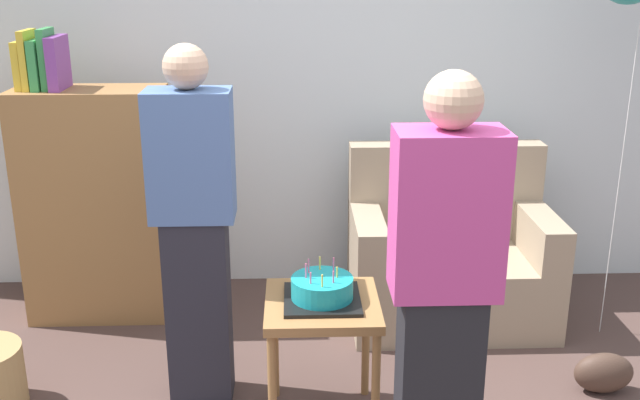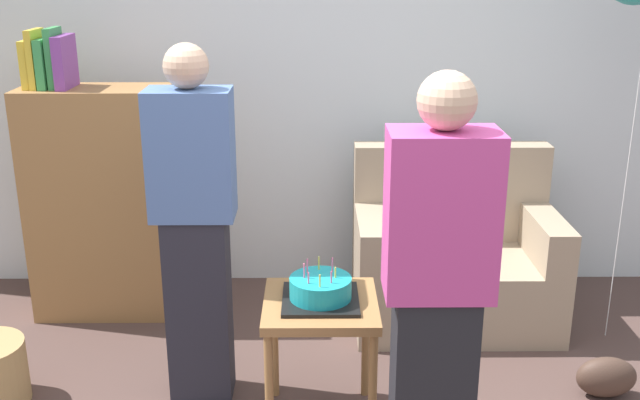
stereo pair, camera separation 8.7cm
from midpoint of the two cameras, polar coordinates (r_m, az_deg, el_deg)
name	(u,v)px [view 1 (the left image)]	position (r m, az deg, el deg)	size (l,w,h in m)	color
wall_back	(324,65)	(4.47, -0.23, 10.31)	(6.00, 0.10, 2.70)	silver
couch	(449,260)	(4.24, 9.29, -4.55)	(1.10, 0.70, 0.96)	gray
bookshelf	(96,201)	(4.30, -17.38, -0.08)	(0.80, 0.36, 1.61)	olive
side_table	(322,320)	(3.18, -0.62, -9.20)	(0.48, 0.48, 0.59)	olive
birthday_cake	(322,290)	(3.12, -0.63, -6.94)	(0.32, 0.32, 0.17)	black
person_blowing_candles	(195,228)	(3.30, -10.36, -2.13)	(0.36, 0.22, 1.63)	#23232D
person_holding_cake	(442,304)	(2.58, 8.40, -7.92)	(0.36, 0.22, 1.63)	black
handbag	(604,373)	(3.80, 20.34, -12.35)	(0.28, 0.14, 0.20)	#473328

